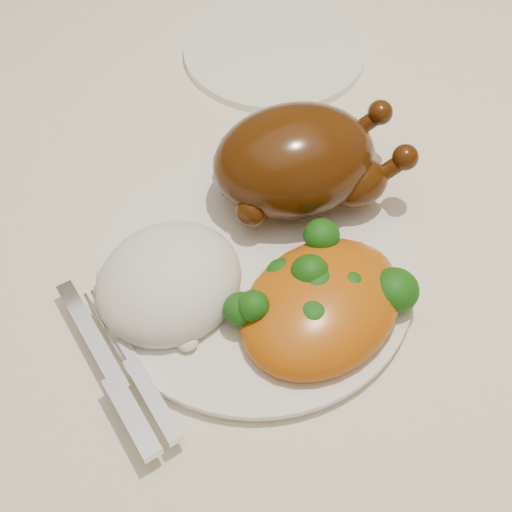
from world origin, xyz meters
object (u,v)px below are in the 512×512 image
dining_table (172,216)px  roast_chicken (299,160)px  dinner_plate (256,274)px  side_plate (274,50)px

dining_table → roast_chicken: bearing=-58.2°
dining_table → roast_chicken: size_ratio=8.67×
dinner_plate → dining_table: bearing=91.0°
dining_table → side_plate: 0.21m
dining_table → roast_chicken: roast_chicken is taller
dining_table → dinner_plate: size_ratio=6.24×
dining_table → dinner_plate: dinner_plate is taller
dinner_plate → side_plate: size_ratio=1.30×
side_plate → roast_chicken: bearing=-115.0°
dining_table → side_plate: bearing=23.1°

